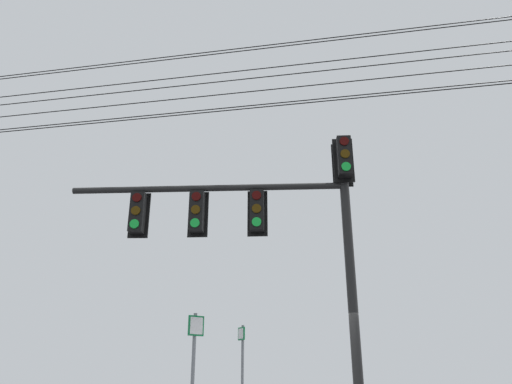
% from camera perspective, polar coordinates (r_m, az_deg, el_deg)
% --- Properties ---
extents(signal_mast_assembly, '(1.14, 6.26, 6.29)m').
position_cam_1_polar(signal_mast_assembly, '(10.29, 2.18, -2.88)').
color(signal_mast_assembly, black).
rests_on(signal_mast_assembly, ground).
extents(route_sign_primary, '(0.26, 0.21, 2.51)m').
position_cam_1_polar(route_sign_primary, '(12.31, -1.67, -20.40)').
color(route_sign_primary, slate).
rests_on(route_sign_primary, ground).
extents(route_sign_secondary, '(0.28, 0.25, 2.48)m').
position_cam_1_polar(route_sign_secondary, '(9.62, -7.48, -19.83)').
color(route_sign_secondary, slate).
rests_on(route_sign_secondary, ground).
extents(overhead_wire_span, '(0.99, 32.00, 1.84)m').
position_cam_1_polar(overhead_wire_span, '(12.11, 2.44, 13.74)').
color(overhead_wire_span, black).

